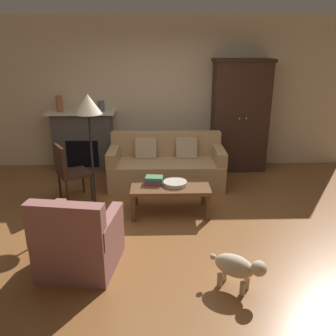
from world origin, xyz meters
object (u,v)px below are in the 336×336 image
at_px(couch, 166,167).
at_px(floor_lamp, 88,112).
at_px(coffee_table, 170,189).
at_px(mantel_vase_slate, 101,106).
at_px(dog, 237,267).
at_px(book_stack, 154,180).
at_px(mantel_vase_terracotta, 59,104).
at_px(fruit_bowl, 175,183).
at_px(fireplace, 83,140).
at_px(armchair_near_left, 79,242).
at_px(armoire, 240,116).
at_px(side_chair_wooden, 68,169).

height_order(couch, floor_lamp, floor_lamp).
height_order(coffee_table, mantel_vase_slate, mantel_vase_slate).
distance_m(couch, dog, 2.85).
distance_m(book_stack, dog, 1.94).
bearing_deg(mantel_vase_terracotta, dog, -54.74).
xyz_separation_m(fruit_bowl, floor_lamp, (-1.14, 0.03, 1.01)).
xyz_separation_m(fireplace, fruit_bowl, (1.66, -1.96, -0.12)).
bearing_deg(book_stack, fireplace, 125.57).
height_order(mantel_vase_terracotta, floor_lamp, floor_lamp).
xyz_separation_m(floor_lamp, dog, (1.67, -1.72, -1.21)).
relative_size(book_stack, armchair_near_left, 0.30).
distance_m(fireplace, armchair_near_left, 3.32).
xyz_separation_m(armoire, mantel_vase_terracotta, (-3.33, 0.06, 0.23)).
distance_m(coffee_table, dog, 1.80).
bearing_deg(floor_lamp, book_stack, 1.87).
bearing_deg(coffee_table, side_chair_wooden, 163.71).
bearing_deg(mantel_vase_terracotta, couch, -23.70).
xyz_separation_m(fireplace, mantel_vase_slate, (0.38, -0.02, 0.65)).
bearing_deg(coffee_table, mantel_vase_terracotta, 135.59).
distance_m(armoire, side_chair_wooden, 3.26).
relative_size(coffee_table, dog, 2.22).
bearing_deg(couch, fruit_bowl, -84.85).
bearing_deg(mantel_vase_slate, coffee_table, -57.89).
height_order(armoire, side_chair_wooden, armoire).
bearing_deg(book_stack, floor_lamp, -178.13).
distance_m(book_stack, side_chair_wooden, 1.36).
height_order(book_stack, side_chair_wooden, side_chair_wooden).
xyz_separation_m(mantel_vase_slate, side_chair_wooden, (-0.32, -1.49, -0.70)).
height_order(couch, side_chair_wooden, side_chair_wooden).
xyz_separation_m(book_stack, mantel_vase_terracotta, (-1.74, 1.89, 0.79)).
bearing_deg(floor_lamp, mantel_vase_slate, 94.25).
xyz_separation_m(side_chair_wooden, dog, (2.12, -2.15, -0.27)).
bearing_deg(mantel_vase_terracotta, armoire, -1.03).
xyz_separation_m(couch, mantel_vase_slate, (-1.18, 0.85, 0.90)).
xyz_separation_m(fireplace, floor_lamp, (0.52, -1.93, 0.89)).
relative_size(mantel_vase_terracotta, dog, 0.58).
bearing_deg(armchair_near_left, fireplace, 100.07).
distance_m(armoire, floor_lamp, 3.09).
distance_m(mantel_vase_terracotta, floor_lamp, 2.13).
height_order(fruit_bowl, mantel_vase_terracotta, mantel_vase_terracotta).
distance_m(couch, book_stack, 1.07).
bearing_deg(armoire, armchair_near_left, -126.68).
height_order(fruit_bowl, armchair_near_left, armchair_near_left).
height_order(book_stack, floor_lamp, floor_lamp).
bearing_deg(dog, armchair_near_left, 166.42).
distance_m(couch, side_chair_wooden, 1.64).
bearing_deg(book_stack, armchair_near_left, -120.06).
bearing_deg(floor_lamp, armchair_near_left, -87.55).
bearing_deg(fireplace, floor_lamp, -74.88).
relative_size(book_stack, mantel_vase_slate, 1.36).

